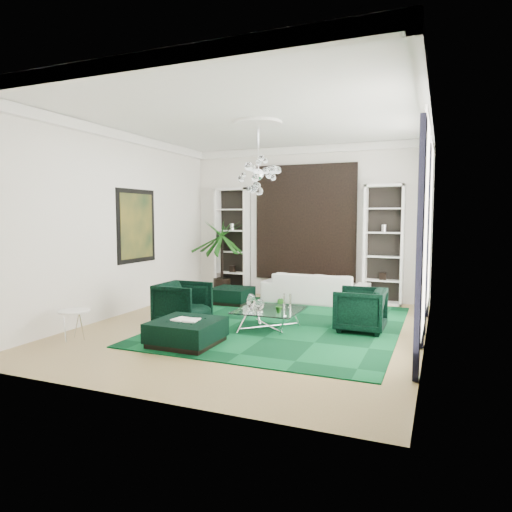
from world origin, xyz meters
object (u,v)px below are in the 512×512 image
at_px(palm, 222,247).
at_px(sofa, 316,288).
at_px(coffee_table, 269,320).
at_px(ottoman_front, 186,333).
at_px(armchair_right, 360,310).
at_px(ottoman_side, 232,296).
at_px(side_table, 74,326).
at_px(armchair_left, 183,303).

bearing_deg(palm, sofa, -5.86).
bearing_deg(coffee_table, sofa, 87.91).
bearing_deg(coffee_table, ottoman_front, -121.98).
bearing_deg(sofa, armchair_right, 121.58).
bearing_deg(sofa, palm, -5.86).
distance_m(sofa, palm, 2.78).
xyz_separation_m(ottoman_side, side_table, (-1.09, -3.84, 0.05)).
bearing_deg(sofa, ottoman_front, 77.01).
xyz_separation_m(armchair_right, palm, (-4.06, 2.61, 0.87)).
bearing_deg(ottoman_side, armchair_left, -90.01).
distance_m(sofa, armchair_right, 2.75).
xyz_separation_m(ottoman_front, palm, (-1.63, 4.55, 1.06)).
bearing_deg(side_table, palm, 87.00).
height_order(sofa, armchair_right, armchair_right).
height_order(coffee_table, side_table, side_table).
height_order(armchair_right, palm, palm).
distance_m(sofa, ottoman_side, 2.00).
bearing_deg(armchair_right, armchair_left, -77.45).
height_order(armchair_right, side_table, armchair_right).
height_order(armchair_left, side_table, armchair_left).
height_order(sofa, ottoman_side, sofa).
xyz_separation_m(coffee_table, ottoman_side, (-1.69, 1.99, -0.00)).
height_order(ottoman_front, side_table, side_table).
height_order(armchair_left, coffee_table, armchair_left).
bearing_deg(ottoman_side, sofa, 26.00).
bearing_deg(armchair_right, ottoman_side, -114.39).
height_order(ottoman_side, side_table, side_table).
relative_size(coffee_table, ottoman_front, 1.09).
distance_m(sofa, coffee_table, 2.87).
xyz_separation_m(sofa, ottoman_front, (-0.99, -4.28, -0.16)).
relative_size(armchair_right, palm, 0.34).
bearing_deg(palm, side_table, -93.00).
height_order(side_table, palm, palm).
bearing_deg(palm, ottoman_front, -70.29).
xyz_separation_m(armchair_left, side_table, (-1.09, -1.66, -0.16)).
xyz_separation_m(sofa, ottoman_side, (-1.79, -0.88, -0.17)).
height_order(armchair_left, palm, palm).
bearing_deg(coffee_table, ottoman_side, 130.30).
bearing_deg(sofa, side_table, 58.61).
bearing_deg(coffee_table, armchair_left, -173.47).
bearing_deg(palm, ottoman_side, -54.21).
height_order(coffee_table, palm, palm).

